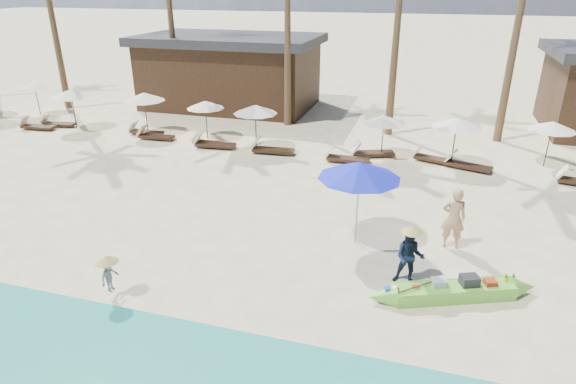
% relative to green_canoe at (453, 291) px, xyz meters
% --- Properties ---
extents(ground, '(240.00, 240.00, 0.00)m').
position_rel_green_canoe_xyz_m(ground, '(-5.09, -0.17, -0.21)').
color(ground, '#FFEBBC').
rests_on(ground, ground).
extents(green_canoe, '(4.56, 2.13, 0.61)m').
position_rel_green_canoe_xyz_m(green_canoe, '(0.00, 0.00, 0.00)').
color(green_canoe, '#6DCE3E').
rests_on(green_canoe, ground).
extents(tourist, '(0.72, 0.50, 1.89)m').
position_rel_green_canoe_xyz_m(tourist, '(-0.04, 2.63, 0.74)').
color(tourist, tan).
rests_on(tourist, ground).
extents(vendor_green, '(0.76, 0.59, 1.56)m').
position_rel_green_canoe_xyz_m(vendor_green, '(-1.13, 0.34, 0.57)').
color(vendor_green, '#121C33').
rests_on(vendor_green, ground).
extents(vendor_yellow, '(0.37, 0.59, 0.88)m').
position_rel_green_canoe_xyz_m(vendor_yellow, '(-8.15, -2.35, 0.41)').
color(vendor_yellow, gray).
rests_on(vendor_yellow, ground).
extents(blue_umbrella, '(2.40, 2.40, 2.58)m').
position_rel_green_canoe_xyz_m(blue_umbrella, '(-2.77, 2.10, 2.13)').
color(blue_umbrella, '#99999E').
rests_on(blue_umbrella, ground).
extents(resort_parasol_1, '(1.87, 1.87, 1.92)m').
position_rel_green_canoe_xyz_m(resort_parasol_1, '(-23.14, 12.00, 1.53)').
color(resort_parasol_1, '#392617').
rests_on(resort_parasol_1, ground).
extents(lounger_1_right, '(1.94, 0.75, 0.64)m').
position_rel_green_canoe_xyz_m(lounger_1_right, '(-21.03, 9.34, 0.01)').
color(lounger_1_right, '#392617').
rests_on(lounger_1_right, ground).
extents(resort_parasol_2, '(2.05, 2.05, 2.11)m').
position_rel_green_canoe_xyz_m(resort_parasol_2, '(-19.04, 10.06, 1.70)').
color(resort_parasol_2, '#392617').
rests_on(resort_parasol_2, ground).
extents(lounger_2_left, '(1.89, 0.83, 0.62)m').
position_rel_green_canoe_xyz_m(lounger_2_left, '(-20.34, 10.13, 0.00)').
color(lounger_2_left, '#392617').
rests_on(lounger_2_left, ground).
extents(resort_parasol_3, '(2.08, 2.08, 2.14)m').
position_rel_green_canoe_xyz_m(resort_parasol_3, '(-14.89, 10.35, 1.72)').
color(resort_parasol_3, '#392617').
rests_on(resort_parasol_3, ground).
extents(lounger_3_left, '(1.82, 0.56, 0.62)m').
position_rel_green_canoe_xyz_m(lounger_3_left, '(-14.96, 10.12, 0.00)').
color(lounger_3_left, '#392617').
rests_on(lounger_3_left, ground).
extents(lounger_3_right, '(1.86, 0.65, 0.62)m').
position_rel_green_canoe_xyz_m(lounger_3_right, '(-14.07, 9.57, 0.00)').
color(lounger_3_right, '#392617').
rests_on(lounger_3_right, ground).
extents(resort_parasol_4, '(1.85, 1.85, 1.91)m').
position_rel_green_canoe_xyz_m(resort_parasol_4, '(-11.59, 10.48, 1.51)').
color(resort_parasol_4, '#392617').
rests_on(resort_parasol_4, ground).
extents(lounger_4_left, '(2.01, 0.79, 0.67)m').
position_rel_green_canoe_xyz_m(lounger_4_left, '(-10.70, 9.16, 0.02)').
color(lounger_4_left, '#392617').
rests_on(lounger_4_left, ground).
extents(lounger_4_right, '(1.64, 0.58, 0.55)m').
position_rel_green_canoe_xyz_m(lounger_4_right, '(-11.15, 9.45, -0.02)').
color(lounger_4_right, '#392617').
rests_on(lounger_4_right, ground).
extents(resort_parasol_5, '(2.03, 2.03, 2.09)m').
position_rel_green_canoe_xyz_m(resort_parasol_5, '(-8.68, 9.65, 1.68)').
color(resort_parasol_5, '#392617').
rests_on(resort_parasol_5, ground).
extents(lounger_5_left, '(2.03, 0.76, 0.68)m').
position_rel_green_canoe_xyz_m(lounger_5_left, '(-7.82, 9.16, 0.02)').
color(lounger_5_left, '#392617').
rests_on(lounger_5_left, ground).
extents(resort_parasol_6, '(1.84, 1.84, 1.90)m').
position_rel_green_canoe_xyz_m(resort_parasol_6, '(-2.89, 10.19, 1.50)').
color(resort_parasol_6, '#392617').
rests_on(resort_parasol_6, ground).
extents(lounger_6_left, '(1.94, 0.62, 0.65)m').
position_rel_green_canoe_xyz_m(lounger_6_left, '(-4.33, 8.97, 0.01)').
color(lounger_6_left, '#392617').
rests_on(lounger_6_left, ground).
extents(lounger_6_right, '(2.04, 1.22, 0.66)m').
position_rel_green_canoe_xyz_m(lounger_6_right, '(-3.37, 10.02, 0.01)').
color(lounger_6_right, '#392617').
rests_on(lounger_6_right, ground).
extents(resort_parasol_7, '(2.06, 2.06, 2.12)m').
position_rel_green_canoe_xyz_m(resort_parasol_7, '(0.11, 9.84, 1.70)').
color(resort_parasol_7, '#392617').
rests_on(resort_parasol_7, ground).
extents(lounger_7_left, '(1.92, 1.08, 0.62)m').
position_rel_green_canoe_xyz_m(lounger_7_left, '(-0.69, 10.08, 0.00)').
color(lounger_7_left, '#392617').
rests_on(lounger_7_left, ground).
extents(lounger_7_right, '(1.98, 1.12, 0.64)m').
position_rel_green_canoe_xyz_m(lounger_7_right, '(0.69, 9.60, 0.01)').
color(lounger_7_right, '#392617').
rests_on(lounger_7_right, ground).
extents(resort_parasol_8, '(1.92, 1.92, 1.98)m').
position_rel_green_canoe_xyz_m(resort_parasol_8, '(3.90, 10.85, 1.58)').
color(resort_parasol_8, '#392617').
rests_on(resort_parasol_8, ground).
extents(pavilion_west, '(10.80, 6.60, 4.30)m').
position_rel_green_canoe_xyz_m(pavilion_west, '(-13.09, 17.33, 1.98)').
color(pavilion_west, '#392617').
rests_on(pavilion_west, ground).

